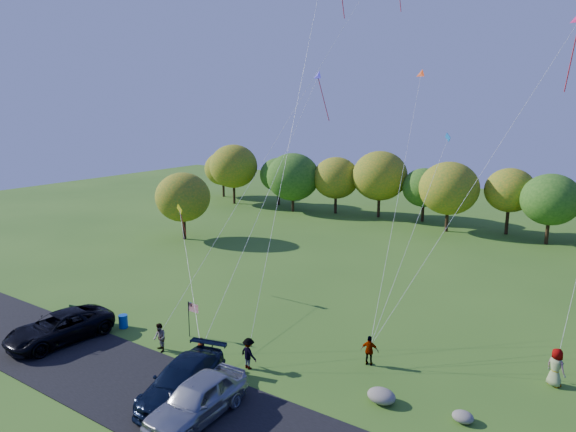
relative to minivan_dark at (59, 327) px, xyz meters
name	(u,v)px	position (x,y,z in m)	size (l,w,h in m)	color
ground	(240,371)	(10.83, 3.23, -0.90)	(140.00, 140.00, 0.00)	#325E1B
asphalt_lane	(184,406)	(10.83, -0.77, -0.87)	(44.00, 6.00, 0.06)	black
treeline	(450,189)	(10.51, 39.72, 3.88)	(76.71, 28.01, 8.57)	#362313
minivan_dark	(59,327)	(0.00, 0.00, 0.00)	(2.78, 6.03, 1.68)	black
minivan_navy	(182,381)	(10.23, -0.25, 0.00)	(2.33, 5.74, 1.67)	black
minivan_silver	(197,399)	(12.00, -1.08, 0.07)	(2.14, 5.33, 1.82)	#9B9EA5
flyer_a	(201,353)	(8.91, 2.43, -0.09)	(0.59, 0.39, 1.61)	#4C4C59
flyer_b	(160,338)	(5.76, 2.43, -0.08)	(0.80, 0.62, 1.64)	#4C4C59
flyer_c	(249,353)	(11.08, 3.70, -0.06)	(1.08, 0.62, 1.68)	#4C4C59
flyer_d	(370,351)	(16.18, 7.56, -0.08)	(0.96, 0.40, 1.63)	#4C4C59
flyer_e	(556,367)	(24.65, 10.74, 0.07)	(0.95, 0.62, 1.94)	#4C4C59
park_bench	(81,312)	(-1.76, 2.61, -0.40)	(1.69, 0.62, 0.94)	#143716
trash_barrel	(123,321)	(1.45, 3.35, -0.49)	(0.55, 0.55, 0.82)	#0B44AC
flag_assembly	(191,312)	(6.01, 4.72, 0.75)	(0.83, 0.53, 2.22)	black
boulder_near	(381,396)	(18.18, 4.60, -0.56)	(1.35, 1.06, 0.68)	gray
boulder_far	(463,417)	(21.74, 5.19, -0.65)	(0.94, 0.78, 0.49)	slate
kites_aloft	(395,1)	(12.54, 17.67, 19.27)	(25.81, 13.14, 20.01)	orange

